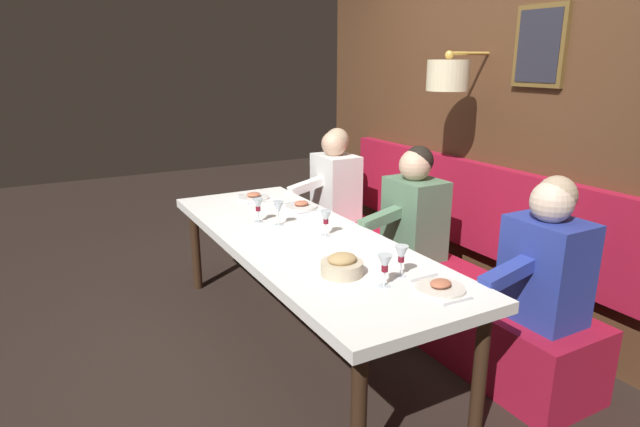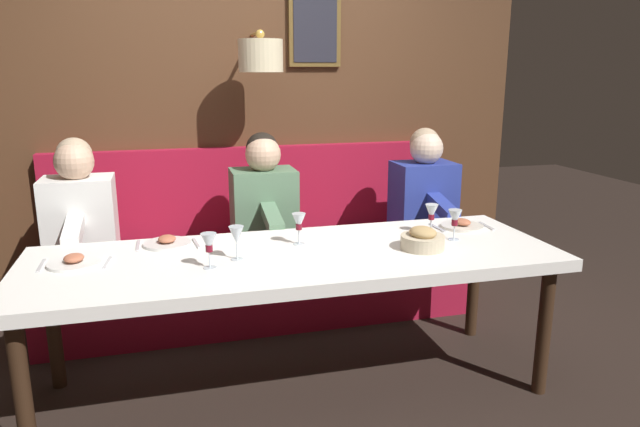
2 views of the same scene
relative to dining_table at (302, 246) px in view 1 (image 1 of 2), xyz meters
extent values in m
plane|color=black|center=(0.00, 0.00, -0.68)|extent=(12.00, 12.00, 0.00)
cube|color=white|center=(0.00, 0.00, 0.03)|extent=(0.90, 2.60, 0.06)
cylinder|color=#301E12|center=(-0.35, -1.20, -0.34)|extent=(0.07, 0.07, 0.68)
cylinder|color=#301E12|center=(-0.35, 1.20, -0.34)|extent=(0.07, 0.07, 0.68)
cylinder|color=#301E12|center=(0.35, -1.20, -0.34)|extent=(0.07, 0.07, 0.68)
cylinder|color=#301E12|center=(0.35, 1.20, -0.34)|extent=(0.07, 0.07, 0.68)
cube|color=maroon|center=(0.89, 0.00, -0.45)|extent=(0.52, 2.80, 0.45)
cube|color=#51331E|center=(1.48, 0.00, 0.77)|extent=(0.10, 4.00, 2.90)
cube|color=maroon|center=(1.39, 0.00, 0.09)|extent=(0.10, 2.80, 0.64)
cube|color=brown|center=(1.42, -0.46, 1.20)|extent=(0.04, 0.37, 0.49)
cube|color=#23232D|center=(1.40, -0.46, 1.20)|extent=(0.01, 0.31, 0.43)
cylinder|color=#B78E3D|center=(1.25, -0.03, 1.16)|extent=(0.35, 0.02, 0.02)
cylinder|color=beige|center=(1.08, -0.03, 1.02)|extent=(0.28, 0.28, 0.20)
sphere|color=#B78E3D|center=(1.08, -0.03, 1.15)|extent=(0.06, 0.06, 0.06)
cube|color=#283893|center=(0.89, -1.09, 0.05)|extent=(0.30, 0.40, 0.56)
sphere|color=beige|center=(0.87, -1.09, 0.43)|extent=(0.22, 0.22, 0.22)
sphere|color=tan|center=(0.90, -1.09, 0.46)|extent=(0.20, 0.20, 0.20)
cube|color=#283893|center=(0.60, -1.09, 0.09)|extent=(0.33, 0.09, 0.14)
cube|color=#567A5B|center=(0.89, 0.01, 0.05)|extent=(0.30, 0.40, 0.56)
sphere|color=#D1A889|center=(0.87, 0.01, 0.43)|extent=(0.22, 0.22, 0.22)
sphere|color=black|center=(0.90, 0.01, 0.46)|extent=(0.20, 0.20, 0.20)
cube|color=#567A5B|center=(0.60, 0.01, 0.09)|extent=(0.33, 0.09, 0.14)
cube|color=white|center=(0.89, 1.09, 0.05)|extent=(0.30, 0.40, 0.56)
sphere|color=#D1A889|center=(0.87, 1.09, 0.43)|extent=(0.22, 0.22, 0.22)
sphere|color=tan|center=(0.90, 1.09, 0.46)|extent=(0.20, 0.20, 0.20)
cube|color=white|center=(0.60, 1.09, 0.09)|extent=(0.33, 0.09, 0.14)
cylinder|color=silver|center=(0.30, 0.61, 0.07)|extent=(0.24, 0.24, 0.01)
ellipsoid|color=#B76647|center=(0.30, 0.61, 0.10)|extent=(0.11, 0.09, 0.04)
cube|color=silver|center=(0.28, 0.46, 0.07)|extent=(0.17, 0.03, 0.01)
cube|color=silver|center=(0.32, 0.75, 0.07)|extent=(0.18, 0.02, 0.01)
cylinder|color=white|center=(0.09, 1.03, 0.07)|extent=(0.24, 0.24, 0.01)
ellipsoid|color=#B76647|center=(0.09, 1.03, 0.10)|extent=(0.11, 0.09, 0.04)
cube|color=silver|center=(0.07, 0.88, 0.07)|extent=(0.17, 0.03, 0.01)
cube|color=silver|center=(0.11, 1.17, 0.07)|extent=(0.18, 0.02, 0.01)
cylinder|color=silver|center=(0.22, -1.02, 0.07)|extent=(0.24, 0.24, 0.01)
ellipsoid|color=#B76647|center=(0.22, -1.02, 0.10)|extent=(0.11, 0.09, 0.04)
cube|color=silver|center=(0.20, -1.17, 0.07)|extent=(0.17, 0.02, 0.01)
cube|color=silver|center=(0.24, -0.88, 0.07)|extent=(0.18, 0.02, 0.01)
cylinder|color=silver|center=(0.14, -0.05, 0.06)|extent=(0.06, 0.06, 0.00)
cylinder|color=silver|center=(0.14, -0.05, 0.10)|extent=(0.01, 0.01, 0.07)
cone|color=silver|center=(0.14, -0.05, 0.18)|extent=(0.07, 0.07, 0.08)
cylinder|color=maroon|center=(0.14, -0.05, 0.16)|extent=(0.03, 0.03, 0.03)
cylinder|color=silver|center=(0.15, -0.80, 0.06)|extent=(0.06, 0.06, 0.00)
cylinder|color=silver|center=(0.15, -0.80, 0.10)|extent=(0.01, 0.01, 0.07)
cone|color=silver|center=(0.15, -0.80, 0.18)|extent=(0.07, 0.07, 0.08)
cylinder|color=maroon|center=(0.15, -0.80, 0.16)|extent=(0.03, 0.03, 0.03)
cylinder|color=silver|center=(0.01, -0.86, 0.06)|extent=(0.06, 0.06, 0.00)
cylinder|color=silver|center=(0.01, -0.86, 0.10)|extent=(0.01, 0.01, 0.07)
cone|color=silver|center=(0.01, -0.86, 0.18)|extent=(0.07, 0.07, 0.08)
cylinder|color=maroon|center=(0.01, -0.86, 0.16)|extent=(0.03, 0.03, 0.03)
cylinder|color=silver|center=(-0.03, 0.29, 0.06)|extent=(0.06, 0.06, 0.00)
cylinder|color=silver|center=(-0.03, 0.29, 0.10)|extent=(0.01, 0.01, 0.07)
cone|color=silver|center=(-0.03, 0.29, 0.18)|extent=(0.07, 0.07, 0.08)
cylinder|color=silver|center=(-0.12, 0.42, 0.06)|extent=(0.06, 0.06, 0.00)
cylinder|color=silver|center=(-0.12, 0.42, 0.10)|extent=(0.01, 0.01, 0.07)
cone|color=silver|center=(-0.12, 0.42, 0.18)|extent=(0.07, 0.07, 0.08)
cylinder|color=maroon|center=(-0.12, 0.42, 0.16)|extent=(0.03, 0.03, 0.03)
cylinder|color=beige|center=(-0.10, -0.63, 0.10)|extent=(0.22, 0.22, 0.07)
ellipsoid|color=tan|center=(-0.10, -0.63, 0.15)|extent=(0.15, 0.13, 0.06)
camera|label=1|loc=(-1.42, -2.80, 1.13)|focal=29.88mm
camera|label=2|loc=(-2.66, 0.59, 0.94)|focal=32.68mm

